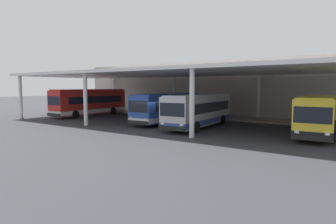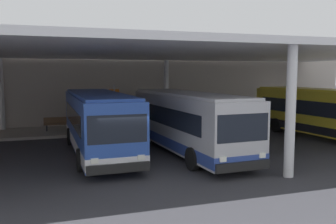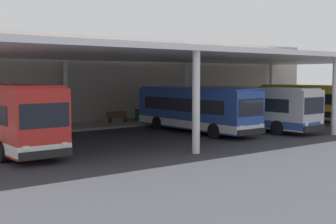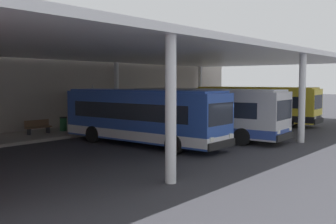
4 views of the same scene
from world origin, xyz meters
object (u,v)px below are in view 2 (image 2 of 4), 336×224
at_px(bus_far_bay, 321,112).
at_px(bench_waiting, 57,124).
at_px(bus_middle_bay, 187,122).
at_px(trash_bin, 87,122).
at_px(bus_second_bay, 98,122).
at_px(banner_sign, 114,104).

xyz_separation_m(bus_far_bay, bench_waiting, (-16.27, 7.37, -0.99)).
distance_m(bus_middle_bay, trash_bin, 10.01).
xyz_separation_m(bus_middle_bay, bench_waiting, (-6.34, 8.91, -0.99)).
bearing_deg(trash_bin, bus_second_bay, -91.33).
distance_m(bus_far_bay, trash_bin, 16.08).
xyz_separation_m(trash_bin, banner_sign, (1.86, -0.97, 1.30)).
bearing_deg(bus_far_bay, bus_second_bay, -178.80).
bearing_deg(bench_waiting, trash_bin, 2.56).
relative_size(bus_far_bay, trash_bin, 10.91).
bearing_deg(bus_middle_bay, trash_bin, 115.42).
height_order(bench_waiting, trash_bin, trash_bin).
bearing_deg(trash_bin, bus_far_bay, -27.71).
bearing_deg(bus_middle_bay, bus_second_bay, 164.53).
xyz_separation_m(bus_second_bay, bench_waiting, (-1.88, 7.67, -0.99)).
xyz_separation_m(bench_waiting, banner_sign, (3.92, -0.88, 1.32)).
relative_size(bus_middle_bay, banner_sign, 3.33).
bearing_deg(bench_waiting, bus_far_bay, -24.38).
relative_size(trash_bin, banner_sign, 0.31).
bearing_deg(trash_bin, bus_middle_bay, -64.58).
relative_size(bench_waiting, banner_sign, 0.56).
height_order(bus_middle_bay, bus_far_bay, same).
distance_m(bus_second_bay, bench_waiting, 7.96).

